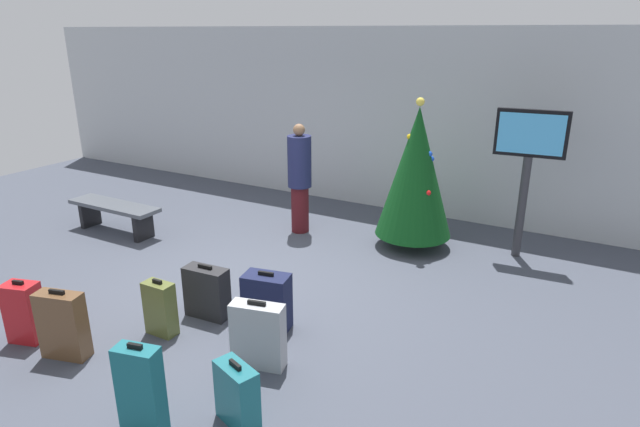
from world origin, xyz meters
TOP-DOWN VIEW (x-y plane):
  - ground_plane at (0.00, 0.00)m, footprint 16.00×16.00m
  - back_wall at (0.00, 3.94)m, footprint 16.00×0.20m
  - holiday_tree at (1.38, 2.35)m, footprint 1.11×1.11m
  - flight_info_kiosk at (2.81, 2.75)m, footprint 0.93×0.16m
  - waiting_bench at (-2.95, 0.58)m, footprint 1.63×0.44m
  - traveller_0 at (-0.41, 2.07)m, footprint 0.52×0.52m
  - suitcase_0 at (-0.11, -1.26)m, footprint 0.33×0.18m
  - suitcase_1 at (-1.25, -2.04)m, footprint 0.39×0.31m
  - suitcase_2 at (0.81, -0.62)m, footprint 0.54×0.37m
  - suitcase_3 at (0.84, -2.41)m, footprint 0.38×0.25m
  - suitcase_4 at (-0.64, -2.03)m, footprint 0.50×0.31m
  - suitcase_5 at (0.07, -0.74)m, footprint 0.52×0.26m
  - suitcase_6 at (1.44, -1.96)m, footprint 0.45×0.32m
  - suitcase_7 at (1.12, -1.22)m, footprint 0.54×0.30m

SIDE VIEW (x-z plane):
  - ground_plane at x=0.00m, z-range 0.00..0.00m
  - suitcase_6 at x=1.44m, z-range -0.02..0.56m
  - suitcase_5 at x=0.07m, z-range -0.02..0.61m
  - suitcase_0 at x=-0.11m, z-range -0.02..0.61m
  - suitcase_2 at x=0.81m, z-range -0.02..0.65m
  - suitcase_1 at x=-1.25m, z-range -0.02..0.67m
  - suitcase_7 at x=1.12m, z-range -0.02..0.68m
  - suitcase_4 at x=-0.64m, z-range -0.02..0.71m
  - waiting_bench at x=-2.95m, z-range 0.13..0.61m
  - suitcase_3 at x=0.84m, z-range -0.02..0.80m
  - traveller_0 at x=-0.41m, z-range 0.04..1.78m
  - holiday_tree at x=1.38m, z-range 0.04..2.25m
  - flight_info_kiosk at x=2.81m, z-range 0.43..2.52m
  - back_wall at x=0.00m, z-range 0.00..3.15m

